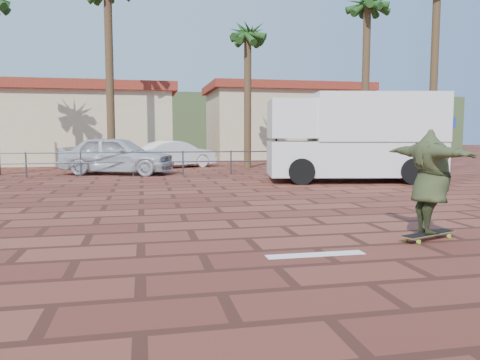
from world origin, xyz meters
The scene contains 14 objects.
ground centered at (0.00, 0.00, 0.00)m, with size 120.00×120.00×0.00m, color brown.
paint_stripe centered at (0.70, -1.20, 0.00)m, with size 1.40×0.22×0.01m, color white.
guardrail centered at (0.00, 12.00, 0.68)m, with size 24.06×0.06×1.00m.
palm_center centered at (3.50, 15.50, 6.36)m, with size 2.40×2.40×7.75m.
palm_right centered at (9.00, 14.00, 7.58)m, with size 2.40×2.40×9.05m.
building_west centered at (-6.00, 22.00, 2.28)m, with size 12.60×7.60×4.50m.
building_east centered at (8.00, 24.00, 2.54)m, with size 10.60×6.60×5.00m.
hill_front centered at (0.00, 50.00, 3.00)m, with size 70.00×18.00×6.00m, color #384C28.
longboard centered at (2.78, -0.69, 0.09)m, with size 1.11×0.60×0.11m.
skateboarder centered at (2.78, -0.69, 0.92)m, with size 2.00×0.55×1.63m, color #363F22.
campervan centered at (5.74, 8.27, 1.61)m, with size 6.29×3.56×3.07m.
car_silver centered at (-2.66, 13.00, 0.80)m, with size 1.89×4.71×1.60m, color silver.
car_white centered at (0.03, 16.50, 0.67)m, with size 1.42×4.07×1.34m, color white.
street_sign centered at (12.00, 11.55, 1.72)m, with size 0.49×0.17×2.46m.
Camera 1 is at (-1.62, -7.18, 1.66)m, focal length 35.00 mm.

